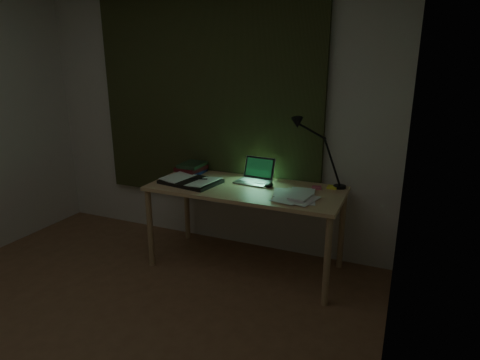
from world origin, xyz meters
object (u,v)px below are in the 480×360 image
Objects in this scene: desk at (246,228)px; laptop at (253,171)px; open_textbook at (191,181)px; loose_papers at (295,196)px; book_stack at (192,168)px; desk_lamp at (342,155)px.

laptop is (0.01, 0.13, 0.47)m from desk.
loose_papers is (0.92, -0.01, -0.01)m from open_textbook.
loose_papers is at bearing -15.16° from book_stack.
loose_papers is at bearing 8.76° from open_textbook.
desk is 1.00m from desk_lamp.
open_textbook is at bearing -155.17° from desk_lamp.
open_textbook is at bearing -62.90° from book_stack.
desk is at bearing -88.51° from laptop.
loose_papers is (0.43, -0.22, -0.09)m from laptop.
book_stack is (-0.62, 0.20, 0.41)m from desk.
desk_lamp is at bearing 3.34° from book_stack.
desk is 0.77m from book_stack.
desk_lamp is (0.72, 0.28, 0.64)m from desk.
loose_papers is at bearing -118.76° from desk_lamp.
laptop is 0.97× the size of loose_papers.
laptop is 0.53m from open_textbook.
laptop reaches higher than desk.
desk_lamp reaches higher than open_textbook.
desk is 3.41× the size of open_textbook.
desk is 4.86× the size of loose_papers.
desk_lamp reaches higher than laptop.
book_stack is 1.10m from loose_papers.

